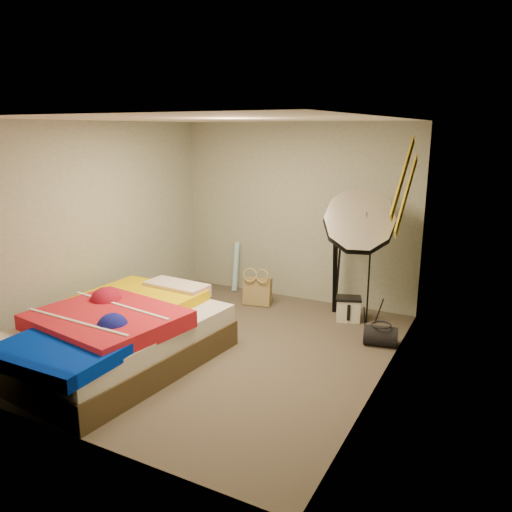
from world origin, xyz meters
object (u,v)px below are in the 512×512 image
Objects in this scene: wrapping_roll at (236,266)px; photo_umbrella at (359,223)px; camera_tripod at (336,262)px; duffel_bag at (381,336)px; bed at (117,335)px; camera_case at (348,310)px; tote_bag at (257,291)px.

wrapping_roll is 0.41× the size of photo_umbrella.
wrapping_roll is at bearing 172.45° from camera_tripod.
wrapping_roll is at bearing 146.85° from duffel_bag.
bed is 2.96m from camera_tripod.
camera_tripod reaches higher than camera_case.
tote_bag reaches higher than duffel_bag.
bed is 1.33× the size of photo_umbrella.
camera_tripod is at bearing 139.32° from photo_umbrella.
wrapping_roll is 0.31× the size of bed.
camera_case is 1.17m from photo_umbrella.
camera_tripod reaches higher than wrapping_roll.
bed is at bearing -110.14° from tote_bag.
photo_umbrella reaches higher than tote_bag.
tote_bag is 1.96m from duffel_bag.
wrapping_roll is 1.70m from camera_tripod.
duffel_bag is at bearing 36.72° from bed.
wrapping_roll is 2.75m from bed.
photo_umbrella is (-0.45, 0.47, 1.19)m from duffel_bag.
photo_umbrella is 0.79m from camera_tripod.
bed is (-0.45, -2.30, 0.13)m from tote_bag.
wrapping_roll is (-0.60, 0.45, 0.17)m from tote_bag.
photo_umbrella is at bearing -14.94° from wrapping_roll.
camera_case is at bearing -12.90° from wrapping_roll.
camera_case is at bearing 137.97° from photo_umbrella.
camera_case is 0.12× the size of bed.
camera_case is 2.91m from bed.
duffel_bag is 1.28m from camera_tripod.
photo_umbrella reaches higher than bed.
duffel_bag is (0.56, -0.57, -0.03)m from camera_case.
photo_umbrella is 1.50× the size of camera_tripod.
photo_umbrella reaches higher than duffel_bag.
tote_bag is at bearing -36.58° from wrapping_roll.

